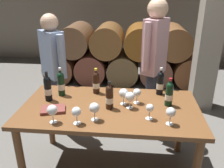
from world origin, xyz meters
TOP-DOWN VIEW (x-y plane):
  - ground_plane at (0.00, 0.00)m, footprint 14.00×14.00m
  - cellar_back_wall at (0.00, 4.20)m, footprint 10.00×0.24m
  - barrel_stack at (0.00, 2.60)m, footprint 3.12×0.90m
  - stone_pillar at (1.30, 1.60)m, footprint 0.32×0.32m
  - dining_table at (0.00, 0.00)m, footprint 1.70×0.90m
  - wine_bottle_0 at (-0.18, 0.30)m, footprint 0.07×0.07m
  - wine_bottle_1 at (-0.00, -0.04)m, footprint 0.07×0.07m
  - wine_bottle_2 at (-0.53, 0.21)m, footprint 0.07×0.07m
  - wine_bottle_3 at (0.50, 0.33)m, footprint 0.07×0.07m
  - wine_bottle_4 at (0.56, 0.08)m, footprint 0.07×0.07m
  - wine_bottle_5 at (-0.63, 0.07)m, footprint 0.07×0.07m
  - wine_glass_0 at (-0.24, -0.33)m, footprint 0.08×0.08m
  - wine_glass_1 at (-0.10, -0.26)m, footprint 0.09×0.09m
  - wine_glass_2 at (0.25, 0.10)m, footprint 0.08×0.08m
  - wine_glass_3 at (-0.45, -0.33)m, footprint 0.09×0.09m
  - wine_glass_4 at (0.53, -0.27)m, footprint 0.08×0.08m
  - wine_glass_5 at (0.36, -0.20)m, footprint 0.07×0.07m
  - wine_glass_6 at (0.19, -0.01)m, footprint 0.09×0.09m
  - wine_glass_7 at (0.13, 0.06)m, footprint 0.09×0.09m
  - tasting_notebook at (-0.51, -0.14)m, footprint 0.25×0.21m
  - sommelier_presenting at (0.45, 0.75)m, footprint 0.32×0.44m
  - taster_seated_left at (-0.78, 0.72)m, footprint 0.39×0.36m

SIDE VIEW (x-z plane):
  - ground_plane at x=0.00m, z-range 0.00..0.00m
  - barrel_stack at x=0.00m, z-range -0.03..1.12m
  - dining_table at x=0.00m, z-range 0.29..1.05m
  - tasting_notebook at x=-0.51m, z-range 0.76..0.79m
  - wine_glass_5 at x=0.36m, z-range 0.79..0.93m
  - wine_glass_2 at x=0.25m, z-range 0.79..0.94m
  - wine_glass_0 at x=-0.24m, z-range 0.79..0.95m
  - wine_glass_4 at x=0.53m, z-range 0.79..0.95m
  - wine_glass_3 at x=-0.45m, z-range 0.79..0.96m
  - wine_glass_6 at x=0.19m, z-range 0.79..0.96m
  - wine_glass_1 at x=-0.10m, z-range 0.79..0.96m
  - wine_glass_7 at x=0.13m, z-range 0.79..0.96m
  - wine_bottle_1 at x=0.00m, z-range 0.74..1.02m
  - wine_bottle_0 at x=-0.18m, z-range 0.74..1.02m
  - wine_bottle_4 at x=0.56m, z-range 0.74..1.02m
  - wine_bottle_3 at x=0.50m, z-range 0.74..1.04m
  - wine_bottle_2 at x=-0.53m, z-range 0.74..1.04m
  - wine_bottle_5 at x=-0.63m, z-range 0.74..1.04m
  - taster_seated_left at x=-0.78m, z-range 0.15..1.69m
  - sommelier_presenting at x=0.45m, z-range 0.19..1.90m
  - stone_pillar at x=1.30m, z-range 0.00..2.60m
  - cellar_back_wall at x=0.00m, z-range 0.00..2.80m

